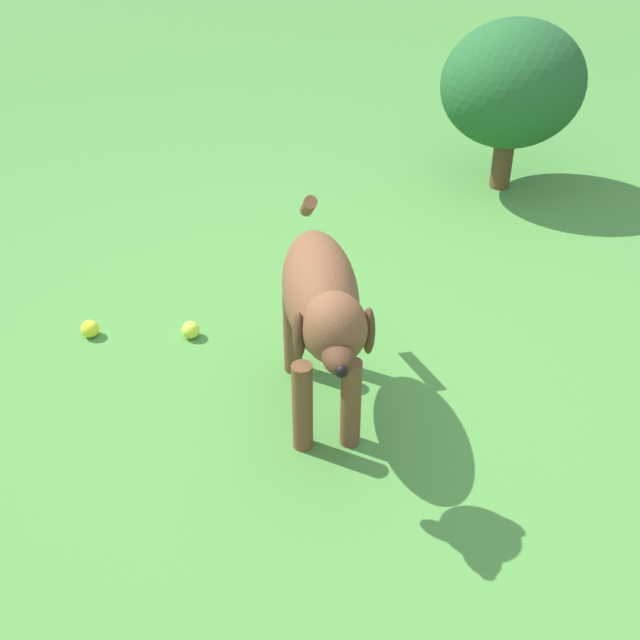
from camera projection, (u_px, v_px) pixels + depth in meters
ground at (334, 390)px, 2.79m from camera, size 14.00×14.00×0.00m
dog at (322, 305)px, 2.44m from camera, size 0.40×0.95×0.66m
tennis_ball_0 at (191, 330)px, 3.02m from camera, size 0.07×0.07×0.07m
tennis_ball_1 at (90, 329)px, 3.02m from camera, size 0.07×0.07×0.07m
shrub_near at (513, 85)px, 3.76m from camera, size 0.68×0.61×0.81m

